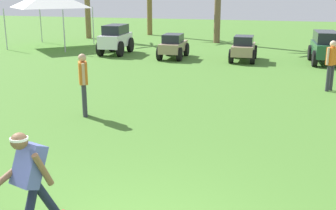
{
  "coord_description": "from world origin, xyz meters",
  "views": [
    {
      "loc": [
        1.71,
        -3.97,
        3.06
      ],
      "look_at": [
        -0.35,
        3.58,
        0.9
      ],
      "focal_mm": 45.0,
      "sensor_mm": 36.0,
      "label": 1
    }
  ],
  "objects_px": {
    "teammate_near_sideline": "(332,61)",
    "parked_car_slot_d": "(325,46)",
    "frisbee_thrower": "(30,178)",
    "parked_car_slot_b": "(173,46)",
    "teammate_midfield": "(83,79)",
    "parked_car_slot_c": "(244,48)",
    "parked_car_slot_a": "(116,39)"
  },
  "relations": [
    {
      "from": "teammate_midfield",
      "to": "parked_car_slot_c",
      "type": "bearing_deg",
      "value": 72.49
    },
    {
      "from": "teammate_near_sideline",
      "to": "parked_car_slot_b",
      "type": "distance_m",
      "value": 8.03
    },
    {
      "from": "frisbee_thrower",
      "to": "parked_car_slot_b",
      "type": "relative_size",
      "value": 0.64
    },
    {
      "from": "parked_car_slot_a",
      "to": "parked_car_slot_d",
      "type": "distance_m",
      "value": 9.58
    },
    {
      "from": "frisbee_thrower",
      "to": "parked_car_slot_d",
      "type": "relative_size",
      "value": 0.58
    },
    {
      "from": "teammate_near_sideline",
      "to": "parked_car_slot_b",
      "type": "xyz_separation_m",
      "value": [
        -6.3,
        4.97,
        -0.38
      ]
    },
    {
      "from": "teammate_midfield",
      "to": "parked_car_slot_b",
      "type": "bearing_deg",
      "value": 91.07
    },
    {
      "from": "teammate_near_sideline",
      "to": "parked_car_slot_c",
      "type": "xyz_separation_m",
      "value": [
        -3.13,
        5.04,
        -0.38
      ]
    },
    {
      "from": "parked_car_slot_b",
      "to": "parked_car_slot_c",
      "type": "relative_size",
      "value": 1.0
    },
    {
      "from": "frisbee_thrower",
      "to": "teammate_midfield",
      "type": "height_order",
      "value": "teammate_midfield"
    },
    {
      "from": "frisbee_thrower",
      "to": "parked_car_slot_d",
      "type": "height_order",
      "value": "frisbee_thrower"
    },
    {
      "from": "frisbee_thrower",
      "to": "parked_car_slot_d",
      "type": "distance_m",
      "value": 15.43
    },
    {
      "from": "teammate_midfield",
      "to": "parked_car_slot_a",
      "type": "relative_size",
      "value": 0.65
    },
    {
      "from": "teammate_midfield",
      "to": "parked_car_slot_c",
      "type": "xyz_separation_m",
      "value": [
        2.99,
        9.49,
        -0.38
      ]
    },
    {
      "from": "teammate_midfield",
      "to": "parked_car_slot_d",
      "type": "bearing_deg",
      "value": 56.75
    },
    {
      "from": "teammate_midfield",
      "to": "frisbee_thrower",
      "type": "bearing_deg",
      "value": -70.82
    },
    {
      "from": "teammate_midfield",
      "to": "parked_car_slot_c",
      "type": "height_order",
      "value": "teammate_midfield"
    },
    {
      "from": "parked_car_slot_a",
      "to": "parked_car_slot_b",
      "type": "height_order",
      "value": "parked_car_slot_a"
    },
    {
      "from": "parked_car_slot_d",
      "to": "teammate_near_sideline",
      "type": "bearing_deg",
      "value": -92.74
    },
    {
      "from": "teammate_midfield",
      "to": "parked_car_slot_b",
      "type": "xyz_separation_m",
      "value": [
        -0.18,
        9.42,
        -0.38
      ]
    },
    {
      "from": "parked_car_slot_a",
      "to": "parked_car_slot_c",
      "type": "height_order",
      "value": "parked_car_slot_a"
    },
    {
      "from": "parked_car_slot_a",
      "to": "parked_car_slot_c",
      "type": "relative_size",
      "value": 1.08
    },
    {
      "from": "teammate_near_sideline",
      "to": "parked_car_slot_a",
      "type": "bearing_deg",
      "value": 149.53
    },
    {
      "from": "teammate_near_sideline",
      "to": "parked_car_slot_d",
      "type": "distance_m",
      "value": 5.29
    },
    {
      "from": "frisbee_thrower",
      "to": "parked_car_slot_a",
      "type": "xyz_separation_m",
      "value": [
        -4.94,
        14.93,
        -0.06
      ]
    },
    {
      "from": "parked_car_slot_b",
      "to": "parked_car_slot_d",
      "type": "distance_m",
      "value": 6.56
    },
    {
      "from": "frisbee_thrower",
      "to": "parked_car_slot_c",
      "type": "height_order",
      "value": "frisbee_thrower"
    },
    {
      "from": "teammate_midfield",
      "to": "parked_car_slot_a",
      "type": "bearing_deg",
      "value": 107.87
    },
    {
      "from": "teammate_near_sideline",
      "to": "teammate_midfield",
      "type": "xyz_separation_m",
      "value": [
        -6.12,
        -4.45,
        0.0
      ]
    },
    {
      "from": "frisbee_thrower",
      "to": "parked_car_slot_a",
      "type": "relative_size",
      "value": 0.59
    },
    {
      "from": "teammate_near_sideline",
      "to": "parked_car_slot_d",
      "type": "relative_size",
      "value": 0.64
    },
    {
      "from": "parked_car_slot_b",
      "to": "parked_car_slot_d",
      "type": "relative_size",
      "value": 0.91
    }
  ]
}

